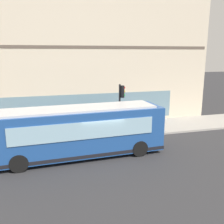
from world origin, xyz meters
name	(u,v)px	position (x,y,z in m)	size (l,w,h in m)	color
ground	(100,155)	(0.00, 0.00, 0.00)	(120.00, 120.00, 0.00)	#2D2D30
sidewalk_curb	(87,132)	(4.65, 0.00, 0.07)	(4.11, 40.00, 0.15)	#9E9991
building_corner	(74,55)	(10.99, 0.00, 6.08)	(8.61, 23.74, 12.17)	beige
city_bus_nearside	(81,132)	(0.21, 1.14, 1.55)	(2.95, 10.14, 3.07)	#1E478C
traffic_light_near_corner	(121,100)	(3.26, -2.40, 2.82)	(0.32, 0.49, 3.83)	black
fire_hydrant	(105,125)	(4.73, -1.53, 0.51)	(0.35, 0.35, 0.74)	red
pedestrian_walking_along_curb	(30,125)	(4.45, 4.27, 1.03)	(0.32, 0.32, 1.54)	#8C3F8C
pedestrian_by_light_pole	(91,118)	(5.21, -0.41, 1.04)	(0.32, 0.32, 1.56)	black
pedestrian_near_hydrant	(140,119)	(3.51, -4.02, 1.16)	(0.32, 0.32, 1.75)	silver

